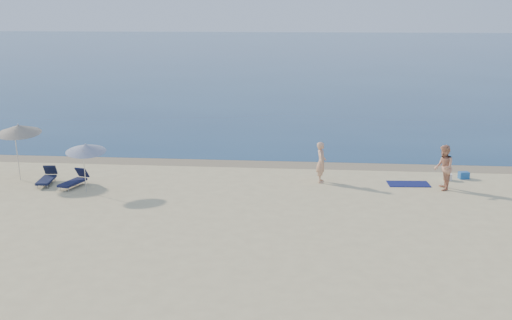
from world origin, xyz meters
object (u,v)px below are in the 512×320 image
at_px(blue_cooler, 464,175).
at_px(umbrella_near, 86,148).
at_px(person_right, 444,168).
at_px(person_left, 321,162).

relative_size(blue_cooler, umbrella_near, 0.20).
xyz_separation_m(person_right, umbrella_near, (-14.26, -1.66, 0.86)).
bearing_deg(person_left, person_right, -99.35).
bearing_deg(person_right, umbrella_near, -80.66).
distance_m(person_right, umbrella_near, 14.38).
xyz_separation_m(blue_cooler, umbrella_near, (-15.50, -3.49, 1.63)).
height_order(person_right, umbrella_near, umbrella_near).
distance_m(person_left, person_right, 4.97).
height_order(blue_cooler, umbrella_near, umbrella_near).
xyz_separation_m(person_left, umbrella_near, (-9.33, -2.34, 0.92)).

